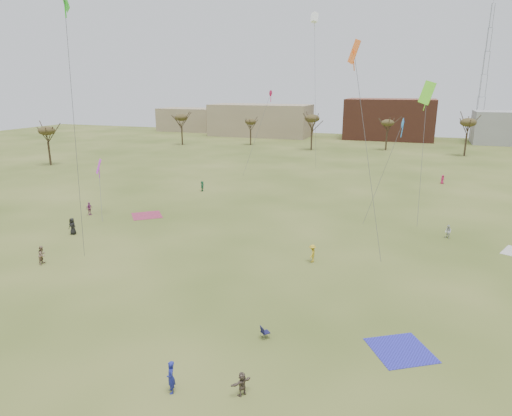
% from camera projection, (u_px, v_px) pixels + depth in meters
% --- Properties ---
extents(ground, '(260.00, 260.00, 0.00)m').
position_uv_depth(ground, '(196.00, 332.00, 29.82)').
color(ground, '#384B17').
rests_on(ground, ground).
extents(flyer_near_right, '(0.76, 0.80, 1.85)m').
position_uv_depth(flyer_near_right, '(171.00, 377.00, 23.72)').
color(flyer_near_right, navy).
rests_on(flyer_near_right, ground).
extents(spectator_fore_b, '(0.80, 0.95, 1.73)m').
position_uv_depth(spectator_fore_b, '(42.00, 255.00, 40.97)').
color(spectator_fore_b, '#856955').
rests_on(spectator_fore_b, ground).
extents(spectator_fore_c, '(1.04, 1.26, 1.36)m').
position_uv_depth(spectator_fore_c, '(242.00, 384.00, 23.57)').
color(spectator_fore_c, brown).
rests_on(spectator_fore_c, ground).
extents(flyer_mid_a, '(0.94, 0.63, 1.87)m').
position_uv_depth(flyer_mid_a, '(72.00, 226.00, 49.08)').
color(flyer_mid_a, black).
rests_on(flyer_mid_a, ground).
extents(flyer_mid_b, '(0.69, 1.12, 1.69)m').
position_uv_depth(flyer_mid_b, '(312.00, 253.00, 41.38)').
color(flyer_mid_b, gold).
rests_on(flyer_mid_b, ground).
extents(spectator_mid_d, '(0.52, 1.02, 1.67)m').
position_uv_depth(spectator_mid_d, '(89.00, 209.00, 56.48)').
color(spectator_mid_d, '#9B4080').
rests_on(spectator_mid_d, ground).
extents(spectator_mid_e, '(0.89, 0.90, 1.47)m').
position_uv_depth(spectator_mid_e, '(448.00, 232.00, 47.87)').
color(spectator_mid_e, silver).
rests_on(spectator_mid_e, ground).
extents(flyer_far_a, '(0.93, 1.52, 1.57)m').
position_uv_depth(flyer_far_a, '(202.00, 186.00, 69.31)').
color(flyer_far_a, '#226844').
rests_on(flyer_far_a, ground).
extents(flyer_far_b, '(0.86, 0.84, 1.49)m').
position_uv_depth(flyer_far_b, '(443.00, 179.00, 74.37)').
color(flyer_far_b, '#C22156').
rests_on(flyer_far_b, ground).
extents(blanket_blue, '(4.74, 4.74, 0.03)m').
position_uv_depth(blanket_blue, '(401.00, 350.00, 27.70)').
color(blanket_blue, '#2A2AB6').
rests_on(blanket_blue, ground).
extents(blanket_plum, '(5.01, 5.01, 0.03)m').
position_uv_depth(blanket_plum, '(147.00, 216.00, 56.39)').
color(blanket_plum, '#992F4E').
rests_on(blanket_plum, ground).
extents(camp_chair_center, '(0.74, 0.74, 0.87)m').
position_uv_depth(camp_chair_center, '(265.00, 334.00, 29.01)').
color(camp_chair_center, '#15163C').
rests_on(camp_chair_center, ground).
extents(kites_aloft, '(69.50, 70.10, 27.76)m').
position_uv_depth(kites_aloft, '(314.00, 44.00, 64.52)').
color(kites_aloft, '#2687DB').
rests_on(kites_aloft, ground).
extents(tree_line, '(117.44, 49.32, 8.91)m').
position_uv_depth(tree_line, '(343.00, 126.00, 100.70)').
color(tree_line, '#3A2B1E').
rests_on(tree_line, ground).
extents(building_tan, '(32.00, 14.00, 10.00)m').
position_uv_depth(building_tan, '(261.00, 120.00, 144.21)').
color(building_tan, '#937F60').
rests_on(building_tan, ground).
extents(building_brick, '(26.00, 16.00, 12.00)m').
position_uv_depth(building_brick, '(390.00, 119.00, 135.58)').
color(building_brick, brown).
rests_on(building_brick, ground).
extents(building_tan_west, '(20.00, 12.00, 8.00)m').
position_uv_depth(building_tan_west, '(188.00, 120.00, 160.51)').
color(building_tan_west, '#937F60').
rests_on(building_tan_west, ground).
extents(radio_tower, '(1.51, 1.72, 41.00)m').
position_uv_depth(radio_tower, '(484.00, 74.00, 128.54)').
color(radio_tower, '#9EA3A8').
rests_on(radio_tower, ground).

